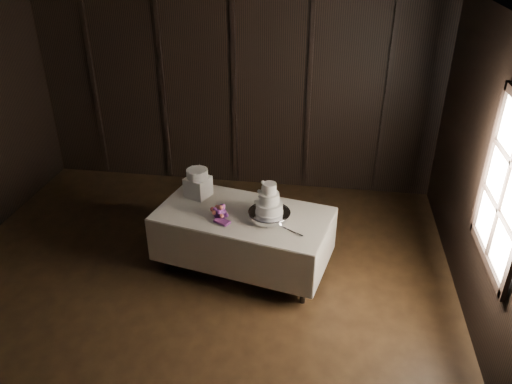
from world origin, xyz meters
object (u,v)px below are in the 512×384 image
at_px(cake_stand, 269,215).
at_px(box_pedestal, 198,187).
at_px(display_table, 244,238).
at_px(small_cake, 197,174).
at_px(bouquet, 220,212).
at_px(wedding_cake, 267,201).

height_order(cake_stand, box_pedestal, box_pedestal).
xyz_separation_m(display_table, small_cake, (-0.61, 0.32, 0.64)).
distance_m(display_table, bouquet, 0.49).
height_order(display_table, small_cake, small_cake).
xyz_separation_m(cake_stand, wedding_cake, (-0.03, -0.02, 0.19)).
distance_m(cake_stand, bouquet, 0.56).
distance_m(cake_stand, box_pedestal, 1.01).
distance_m(wedding_cake, bouquet, 0.56).
xyz_separation_m(cake_stand, small_cake, (-0.92, 0.40, 0.26)).
bearing_deg(box_pedestal, wedding_cake, -24.88).
xyz_separation_m(display_table, box_pedestal, (-0.61, 0.32, 0.47)).
xyz_separation_m(display_table, wedding_cake, (0.29, -0.09, 0.58)).
distance_m(wedding_cake, small_cake, 0.99).
bearing_deg(small_cake, box_pedestal, 0.00).
relative_size(display_table, box_pedestal, 8.32).
bearing_deg(display_table, small_cake, 164.15).
relative_size(wedding_cake, box_pedestal, 1.39).
xyz_separation_m(wedding_cake, bouquet, (-0.53, -0.03, -0.17)).
relative_size(cake_stand, bouquet, 1.26).
bearing_deg(wedding_cake, bouquet, -157.35).
bearing_deg(display_table, wedding_cake, -5.88).
bearing_deg(bouquet, display_table, 26.34).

